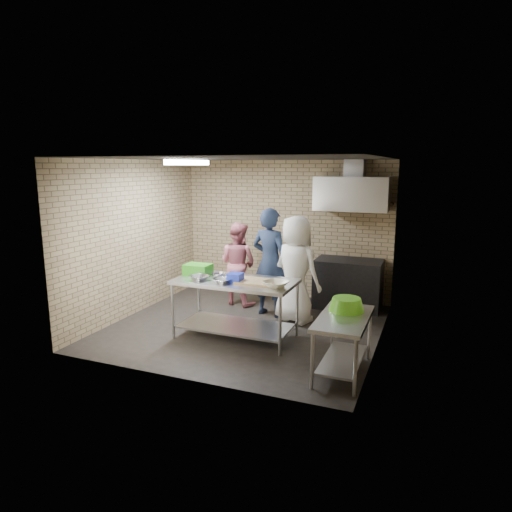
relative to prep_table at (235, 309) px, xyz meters
The scene contains 25 objects.
floor 0.67m from the prep_table, 94.48° to the left, with size 4.20×4.20×0.00m, color black.
ceiling 2.30m from the prep_table, 94.48° to the left, with size 4.20×4.20×0.00m, color black.
back_wall 2.64m from the prep_table, 90.88° to the left, with size 4.20×0.06×2.70m, color tan.
front_wall 1.76m from the prep_table, 91.45° to the right, with size 4.20×0.06×2.70m, color tan.
left_wall 2.37m from the prep_table, 167.15° to the left, with size 0.06×4.00×2.70m, color tan.
right_wall 2.30m from the prep_table, 13.31° to the left, with size 0.06×4.00×2.70m, color tan.
prep_table is the anchor object (origin of this frame).
side_counter 1.87m from the prep_table, 19.16° to the right, with size 0.60×1.20×0.75m, color silver.
stove 2.51m from the prep_table, 58.47° to the left, with size 1.20×0.70×0.90m, color black.
range_hood 3.04m from the prep_table, 59.05° to the left, with size 1.30×0.60×0.60m, color silver.
hood_duct 3.40m from the prep_table, 60.70° to the left, with size 0.35×0.30×0.30m, color #A5A8AD.
wall_shelf 3.23m from the prep_table, 55.87° to the left, with size 0.80×0.20×0.04m, color #3F2B19.
fluorescent_fixture 2.47m from the prep_table, 154.84° to the left, with size 0.10×1.25×0.08m, color white.
green_crate 0.89m from the prep_table, behind, with size 0.40×0.30×0.16m, color #2D981C.
blue_tub 0.53m from the prep_table, 63.43° to the right, with size 0.20×0.20×0.13m, color #1B31D1.
cutting_board 0.58m from the prep_table, ahead, with size 0.55×0.42×0.03m, color tan.
mixing_bowl_a 0.73m from the prep_table, 158.20° to the right, with size 0.28×0.28×0.07m, color silver.
mixing_bowl_b 0.57m from the prep_table, behind, with size 0.22×0.22×0.07m, color #B3B4BA.
mixing_bowl_c 0.54m from the prep_table, 114.44° to the right, with size 0.26×0.26×0.06m, color #B9BCC1.
ceramic_bowl 0.87m from the prep_table, 12.09° to the right, with size 0.35×0.35×0.09m, color beige.
green_basin 1.82m from the prep_table, 11.75° to the right, with size 0.46×0.46×0.17m, color #59C626, non-canonical shape.
bottle_red 3.16m from the prep_table, 60.20° to the left, with size 0.07×0.07×0.18m, color #B22619.
man_navy 1.31m from the prep_table, 84.57° to the left, with size 0.69×0.45×1.89m, color black.
woman_pink 1.77m from the prep_table, 112.75° to the left, with size 0.76×0.59×1.56m, color #C06572.
woman_white 1.30m from the prep_table, 58.71° to the left, with size 0.88×0.57×1.80m, color white.
Camera 1 is at (2.78, -6.48, 2.59)m, focal length 31.77 mm.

